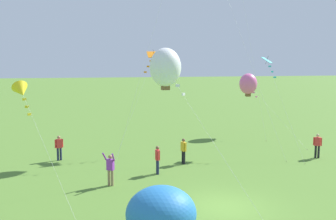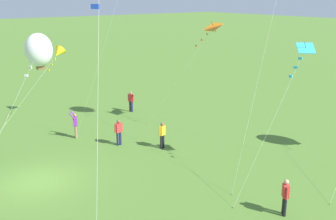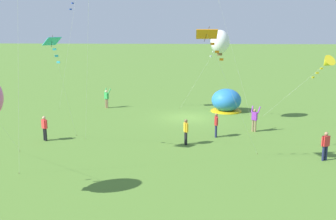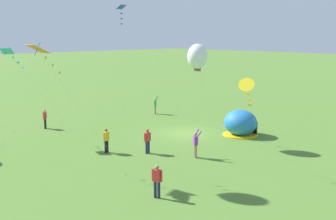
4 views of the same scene
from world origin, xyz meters
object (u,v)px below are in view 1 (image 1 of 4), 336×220
Objects in this scene: kite_white at (165,68)px; kite_cyan at (268,64)px; person_with_toddler at (317,144)px; person_near_tent at (158,158)px; person_strolling at (59,147)px; person_flying_kite at (110,168)px; kite_pink at (248,84)px; popup_tent at (161,215)px; kite_orange at (153,57)px; person_watching_sky at (184,150)px; kite_yellow at (21,91)px.

kite_white is 13.88m from kite_cyan.
person_with_toddler is 1.00× the size of person_near_tent.
person_strolling is 7.03m from person_flying_kite.
kite_pink reaches higher than person_with_toddler.
kite_cyan reaches higher than popup_tent.
popup_tent is 0.39× the size of kite_cyan.
popup_tent is 1.49× the size of person_flying_kite.
kite_orange is 1.07× the size of kite_cyan.
person_flying_kite reaches higher than person_with_toddler.
kite_cyan reaches higher than kite_pink.
person_flying_kite is at bearing -64.08° from person_strolling.
popup_tent is 1.63× the size of person_watching_sky.
kite_cyan is at bearing 1.53° from person_strolling.
kite_white reaches higher than kite_pink.
popup_tent is 17.01m from kite_orange.
kite_orange is at bearing 65.63° from person_flying_kite.
person_near_tent is 0.25× the size of kite_yellow.
person_flying_kite is at bearing -151.66° from kite_cyan.
person_flying_kite is 1.10× the size of person_watching_sky.
kite_pink is at bearing 46.38° from person_near_tent.
person_with_toddler is at bearing -58.24° from kite_cyan.
person_near_tent is 12.20m from kite_cyan.
kite_pink is (10.61, 11.14, 3.74)m from person_near_tent.
person_strolling is 9.56m from kite_orange.
person_strolling is 0.24× the size of kite_cyan.
popup_tent reaches higher than person_with_toddler.
person_with_toddler is 0.22× the size of kite_pink.
popup_tent is 10.90m from kite_yellow.
kite_yellow is (-17.07, -5.74, -1.39)m from kite_cyan.
kite_orange is at bearing 41.97° from kite_yellow.
popup_tent is at bearing -99.71° from person_near_tent.
kite_yellow is at bearing -164.86° from person_watching_sky.
kite_pink is (13.55, 12.80, 3.70)m from person_flying_kite.
person_with_toddler is at bearing 12.37° from person_flying_kite.
kite_white is at bearing -49.05° from person_flying_kite.
popup_tent is 0.35× the size of kite_pink.
person_strolling is (-4.51, 13.40, -0.03)m from popup_tent.
kite_cyan reaches higher than kite_yellow.
kite_orange is 0.96× the size of kite_pink.
kite_pink reaches higher than popup_tent.
person_with_toddler is at bearing -83.25° from kite_pink.
person_strolling is at bearing -161.85° from kite_orange.
person_flying_kite reaches higher than person_strolling.
kite_orange is at bearing -156.52° from kite_pink.
kite_yellow is at bearing 126.65° from popup_tent.
person_near_tent is at bearing 5.10° from kite_yellow.
person_strolling is 0.23× the size of kite_white.
kite_orange is 11.54m from kite_yellow.
person_with_toddler is 13.52m from kite_orange.
popup_tent is 0.37× the size of kite_orange.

